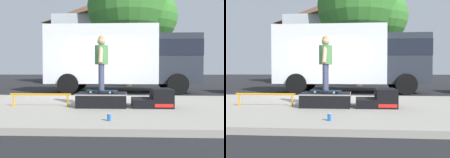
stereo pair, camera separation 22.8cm
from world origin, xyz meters
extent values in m
plane|color=black|center=(0.00, 0.00, 0.00)|extent=(140.00, 140.00, 0.00)
cube|color=gray|center=(0.00, -3.00, 0.06)|extent=(50.00, 5.00, 0.12)
cube|color=black|center=(0.34, -3.18, 0.29)|extent=(1.19, 0.84, 0.33)
cube|color=gray|center=(0.34, -3.18, 0.44)|extent=(1.21, 0.86, 0.03)
cube|color=black|center=(1.32, -3.18, 0.22)|extent=(0.48, 0.81, 0.20)
cube|color=black|center=(1.81, -3.18, 0.34)|extent=(0.48, 0.81, 0.45)
cube|color=red|center=(1.81, -3.59, 0.20)|extent=(0.43, 0.01, 0.08)
cylinder|color=orange|center=(-1.18, -3.29, 0.42)|extent=(1.52, 0.04, 0.04)
cylinder|color=orange|center=(-1.86, -3.29, 0.27)|extent=(0.04, 0.04, 0.30)
cube|color=orange|center=(-1.86, -3.29, 0.13)|extent=(0.06, 0.28, 0.01)
cylinder|color=orange|center=(-0.50, -3.29, 0.27)|extent=(0.04, 0.04, 0.30)
cube|color=orange|center=(-0.50, -3.29, 0.13)|extent=(0.06, 0.28, 0.01)
cube|color=navy|center=(0.33, -3.18, 0.51)|extent=(0.80, 0.37, 0.02)
cylinder|color=silver|center=(0.59, -3.15, 0.48)|extent=(0.06, 0.04, 0.05)
cylinder|color=silver|center=(0.55, -3.32, 0.48)|extent=(0.06, 0.04, 0.05)
cylinder|color=silver|center=(0.10, -3.04, 0.48)|extent=(0.06, 0.04, 0.05)
cylinder|color=silver|center=(0.06, -3.21, 0.48)|extent=(0.06, 0.04, 0.05)
cylinder|color=#3F4766|center=(0.33, -3.10, 0.84)|extent=(0.13, 0.13, 0.65)
cylinder|color=#3F4766|center=(0.33, -3.26, 0.84)|extent=(0.13, 0.13, 0.65)
cylinder|color=#4C8C4C|center=(0.33, -3.18, 1.40)|extent=(0.33, 0.33, 0.47)
cylinder|color=tan|center=(0.33, -2.97, 1.39)|extent=(0.10, 0.29, 0.44)
cylinder|color=tan|center=(0.33, -3.39, 1.39)|extent=(0.10, 0.29, 0.44)
sphere|color=tan|center=(0.33, -3.18, 1.74)|extent=(0.21, 0.21, 0.21)
sphere|color=tan|center=(0.33, -3.18, 1.79)|extent=(0.17, 0.17, 0.17)
cylinder|color=#1959B2|center=(0.61, -4.90, 0.18)|extent=(0.07, 0.07, 0.12)
cylinder|color=silver|center=(0.61, -4.90, 0.24)|extent=(0.06, 0.06, 0.00)
cube|color=white|center=(-0.10, 2.20, 1.75)|extent=(5.00, 2.35, 2.60)
cube|color=#282D38|center=(3.35, 2.20, 1.55)|extent=(1.90, 2.16, 2.20)
cube|color=black|center=(3.35, 2.20, 2.03)|extent=(1.92, 2.19, 0.70)
cylinder|color=black|center=(3.20, 3.38, 0.45)|extent=(0.90, 0.28, 0.90)
cylinder|color=black|center=(3.20, 1.03, 0.45)|extent=(0.90, 0.28, 0.90)
cylinder|color=black|center=(-1.49, 3.38, 0.45)|extent=(0.90, 0.28, 0.90)
cylinder|color=black|center=(-1.49, 1.03, 0.45)|extent=(0.90, 0.28, 0.90)
cylinder|color=brown|center=(1.24, 7.17, 1.80)|extent=(0.56, 0.56, 3.59)
sphere|color=#387A2D|center=(1.24, 7.17, 5.41)|extent=(5.58, 5.58, 5.58)
sphere|color=#387A2D|center=(2.78, 7.17, 4.71)|extent=(3.62, 3.62, 3.62)
cube|color=silver|center=(-0.79, 14.84, 3.00)|extent=(9.00, 7.50, 6.00)
cube|color=#B2ADA3|center=(-0.79, 10.84, 1.40)|extent=(9.00, 0.50, 2.80)
pyramid|color=brown|center=(-0.79, 14.84, 7.20)|extent=(9.54, 7.95, 2.40)
camera|label=1|loc=(0.84, -8.99, 0.98)|focal=37.56mm
camera|label=2|loc=(1.07, -8.98, 0.98)|focal=37.56mm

